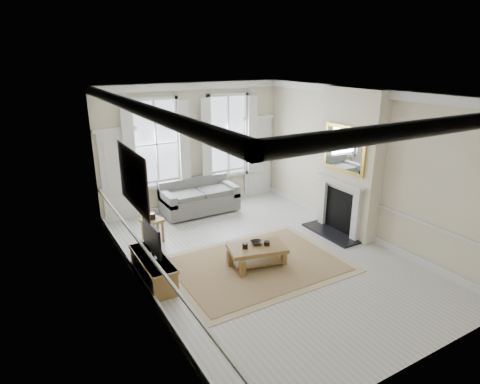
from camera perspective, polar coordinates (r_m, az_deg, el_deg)
floor at (r=8.60m, az=3.62°, el=-9.28°), size 7.20×7.20×0.00m
ceiling at (r=7.61m, az=4.15°, el=13.92°), size 7.20×7.20×0.00m
back_wall at (r=11.01m, az=-6.67°, el=6.41°), size 5.20×0.00×5.20m
left_wall at (r=6.90m, az=-14.38°, el=-1.65°), size 0.00×7.20×7.20m
right_wall at (r=9.59m, az=16.92°, el=3.85°), size 0.00×7.20×7.20m
window_left at (r=10.56m, az=-11.85°, el=6.71°), size 1.26×0.20×2.20m
window_right at (r=11.37m, az=-1.72°, el=7.96°), size 1.26×0.20×2.20m
door_left at (r=10.49m, az=-16.77°, el=1.99°), size 0.90×0.08×2.30m
door_right at (r=12.04m, az=2.50°, el=4.90°), size 0.90×0.08×2.30m
painting at (r=7.08m, az=-14.99°, el=1.80°), size 0.05×1.66×1.06m
chimney_breast at (r=9.60m, az=15.34°, el=4.01°), size 0.35×1.70×3.38m
hearth at (r=9.86m, az=12.74°, el=-5.72°), size 0.55×1.50×0.05m
fireplace at (r=9.73m, az=13.91°, el=-1.66°), size 0.21×1.45×1.33m
mirror at (r=9.37m, az=14.59°, el=5.93°), size 0.06×1.26×1.06m
sofa at (r=10.90m, az=-5.90°, el=-0.97°), size 2.00×0.97×0.89m
side_table at (r=9.36m, az=-12.39°, el=-4.41°), size 0.53×0.53×0.53m
rug at (r=8.29m, az=2.40°, el=-10.30°), size 3.50×2.60×0.02m
coffee_table at (r=8.13m, az=2.43°, el=-8.25°), size 1.26×0.92×0.43m
ceramic_pot_a at (r=7.99m, az=0.73°, el=-7.66°), size 0.11×0.11×0.11m
ceramic_pot_b at (r=8.14m, az=3.83°, el=-7.29°), size 0.12×0.12×0.09m
bowl at (r=8.18m, az=2.36°, el=-7.21°), size 0.28×0.28×0.06m
tv_stand at (r=7.81m, az=-12.24°, el=-10.70°), size 0.46×1.42×0.51m
tv at (r=7.52m, az=-12.41°, el=-6.35°), size 0.08×0.90×0.68m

